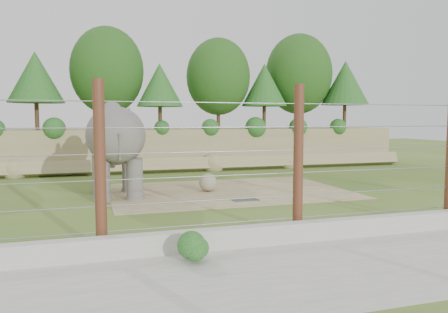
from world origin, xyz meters
name	(u,v)px	position (x,y,z in m)	size (l,w,h in m)	color
ground	(240,205)	(0.00, 0.00, 0.00)	(90.00, 90.00, 0.00)	#456B21
back_embankment	(183,106)	(0.59, 12.68, 3.97)	(30.00, 5.52, 8.77)	#8C8056
dirt_patch	(228,191)	(0.50, 3.00, 0.01)	(10.00, 7.00, 0.02)	#948155
drain_grate	(245,200)	(0.44, 0.72, 0.04)	(1.00, 0.60, 0.03)	#262628
elephant	(116,149)	(-4.18, 3.17, 1.89)	(2.01, 4.68, 3.79)	#5F5955
stone_ball	(208,182)	(-0.37, 3.14, 0.40)	(0.77, 0.77, 0.77)	gray
retaining_wall	(306,231)	(0.00, -5.00, 0.25)	(26.00, 0.35, 0.50)	#A8A49D
walkway	(351,266)	(0.00, -7.00, 0.01)	(26.00, 4.00, 0.01)	#A8A49D
barrier_fence	(298,161)	(0.00, -4.50, 2.00)	(20.26, 0.26, 4.00)	#4F2B1B
walkway_shrub	(198,248)	(-3.05, -5.80, 0.32)	(0.61, 0.61, 0.61)	#19531A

